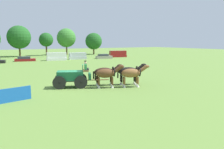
# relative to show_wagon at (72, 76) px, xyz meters

# --- Properties ---
(ground_plane) EXTENTS (220.00, 220.00, 0.00)m
(ground_plane) POSITION_rel_show_wagon_xyz_m (-0.17, 0.07, -1.17)
(ground_plane) COLOR olive
(show_wagon) EXTENTS (5.52, 3.06, 2.67)m
(show_wagon) POSITION_rel_show_wagon_xyz_m (0.00, 0.00, 0.00)
(show_wagon) COLOR #195B38
(show_wagon) RESTS_ON ground
(draft_horse_rear_near) EXTENTS (3.06, 1.75, 2.22)m
(draft_horse_rear_near) POSITION_rel_show_wagon_xyz_m (3.43, -0.74, 0.18)
(draft_horse_rear_near) COLOR #331E14
(draft_horse_rear_near) RESTS_ON ground
(draft_horse_rear_off) EXTENTS (2.87, 1.65, 2.26)m
(draft_horse_rear_off) POSITION_rel_show_wagon_xyz_m (2.94, -1.94, 0.22)
(draft_horse_rear_off) COLOR brown
(draft_horse_rear_off) RESTS_ON ground
(draft_horse_lead_near) EXTENTS (3.06, 1.73, 2.25)m
(draft_horse_lead_near) POSITION_rel_show_wagon_xyz_m (5.83, -1.74, 0.21)
(draft_horse_lead_near) COLOR black
(draft_horse_lead_near) RESTS_ON ground
(draft_horse_lead_off) EXTENTS (2.91, 1.67, 2.24)m
(draft_horse_lead_off) POSITION_rel_show_wagon_xyz_m (5.33, -2.94, 0.20)
(draft_horse_lead_off) COLOR brown
(draft_horse_lead_off) RESTS_ON ground
(parked_vehicle_c) EXTENTS (4.87, 2.84, 1.06)m
(parked_vehicle_c) POSITION_rel_show_wagon_xyz_m (1.39, 33.90, -0.71)
(parked_vehicle_c) COLOR maroon
(parked_vehicle_c) RESTS_ON ground
(parked_vehicle_d) EXTENTS (5.01, 2.84, 1.89)m
(parked_vehicle_d) POSITION_rel_show_wagon_xyz_m (8.34, 32.13, -0.25)
(parked_vehicle_d) COLOR white
(parked_vehicle_d) RESTS_ON ground
(parked_vehicle_e) EXTENTS (4.68, 2.74, 1.69)m
(parked_vehicle_e) POSITION_rel_show_wagon_xyz_m (14.04, 32.78, -0.35)
(parked_vehicle_e) COLOR silver
(parked_vehicle_e) RESTS_ON ground
(parked_vehicle_f) EXTENTS (4.51, 2.79, 1.20)m
(parked_vehicle_f) POSITION_rel_show_wagon_xyz_m (20.88, 31.31, -0.65)
(parked_vehicle_f) COLOR gray
(parked_vehicle_f) RESTS_ON ground
(parked_vehicle_g) EXTENTS (5.23, 2.76, 1.83)m
(parked_vehicle_g) POSITION_rel_show_wagon_xyz_m (27.06, 34.07, -0.28)
(parked_vehicle_g) COLOR maroon
(parked_vehicle_g) RESTS_ON ground
(tree_e) EXTENTS (6.85, 6.85, 9.17)m
(tree_e) POSITION_rel_show_wagon_xyz_m (2.98, 50.84, 4.56)
(tree_e) COLOR brown
(tree_e) RESTS_ON ground
(tree_f) EXTENTS (4.46, 4.46, 7.27)m
(tree_f) POSITION_rel_show_wagon_xyz_m (11.28, 52.18, 3.83)
(tree_f) COLOR brown
(tree_f) RESTS_ON ground
(tree_g) EXTENTS (6.36, 6.36, 8.85)m
(tree_g) POSITION_rel_show_wagon_xyz_m (18.34, 52.94, 4.49)
(tree_g) COLOR brown
(tree_g) RESTS_ON ground
(tree_h) EXTENTS (5.78, 5.78, 7.43)m
(tree_h) POSITION_rel_show_wagon_xyz_m (27.16, 49.99, 3.36)
(tree_h) COLOR brown
(tree_h) RESTS_ON ground
(sponsor_banner) EXTENTS (3.14, 0.74, 1.10)m
(sponsor_banner) POSITION_rel_show_wagon_xyz_m (-6.12, -2.92, -0.62)
(sponsor_banner) COLOR #1959B2
(sponsor_banner) RESTS_ON ground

